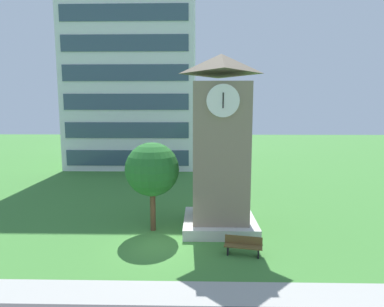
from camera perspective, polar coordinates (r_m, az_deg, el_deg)
name	(u,v)px	position (r m, az deg, el deg)	size (l,w,h in m)	color
ground_plane	(159,244)	(16.76, -6.15, -16.38)	(160.00, 160.00, 0.00)	#3D7A33
kerb_strip	(144,292)	(12.98, -8.81, -24.08)	(120.00, 1.60, 0.01)	#9E9E99
office_building	(135,53)	(42.28, -10.51, 17.84)	(15.42, 11.74, 28.80)	silver
clock_tower	(220,153)	(17.80, 5.26, 0.05)	(4.18, 4.18, 10.03)	gray
park_bench	(243,246)	(15.59, 9.48, -16.49)	(1.86, 0.83, 0.88)	brown
tree_near_tower	(152,170)	(17.61, -7.40, -2.97)	(3.07, 3.07, 5.15)	#513823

